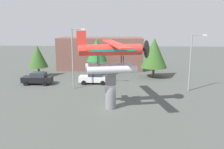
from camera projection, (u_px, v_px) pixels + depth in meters
ground_plane at (111, 108)px, 24.07m from camera, size 140.00×140.00×0.00m
display_pedestal at (111, 90)px, 23.66m from camera, size 1.10×1.10×3.87m
floatplane_monument at (112, 55)px, 22.92m from camera, size 7.16×10.39×4.00m
car_near_black at (38, 78)px, 33.47m from camera, size 4.20×2.02×1.76m
car_mid_white at (94, 78)px, 33.87m from camera, size 4.20×2.02×1.76m
streetlight_primary at (74, 54)px, 30.44m from camera, size 1.84×0.28×8.00m
streetlight_secondary at (192, 58)px, 29.49m from camera, size 1.84×0.28×7.30m
storefront_building at (101, 53)px, 45.06m from camera, size 15.87×6.36×6.01m
tree_west at (38, 56)px, 37.89m from camera, size 3.18×3.18×5.13m
tree_east at (97, 50)px, 38.75m from camera, size 3.42×3.42×6.23m
tree_center_back at (154, 53)px, 37.24m from camera, size 4.24×4.24×6.37m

